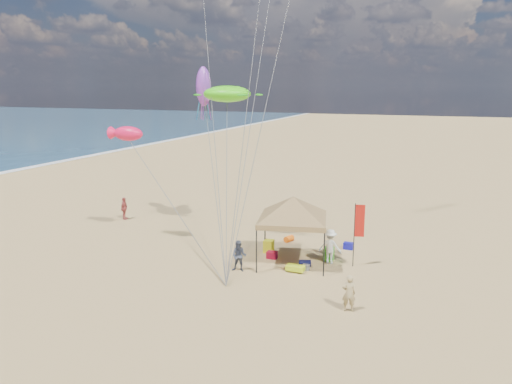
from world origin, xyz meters
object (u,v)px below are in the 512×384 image
Objects in this scene: feather_flag at (358,225)px; person_far_a at (124,208)px; canopy_tent at (293,199)px; cooler_blue at (348,246)px; person_near_c at (330,246)px; person_near_a at (349,293)px; person_near_b at (239,256)px; cooler_red at (272,255)px; beach_cart at (295,268)px; chair_yellow at (269,246)px; chair_green at (329,254)px.

person_far_a is (-16.52, 3.24, -1.43)m from feather_flag.
canopy_tent is 5.13m from cooler_blue.
canopy_tent reaches higher than person_far_a.
canopy_tent reaches higher than person_near_c.
person_far_a is (-15.15, 3.27, -0.13)m from person_near_c.
person_near_a is 19.08m from person_far_a.
person_near_b reaches higher than person_far_a.
canopy_tent is at bearing -11.22° from cooler_red.
beach_cart is at bearing -112.09° from cooler_blue.
cooler_blue is (-0.90, 2.57, -2.01)m from feather_flag.
person_near_b is 12.71m from person_far_a.
person_far_a reaches higher than cooler_red.
feather_flag is at bearing -4.78° from chair_yellow.
person_near_a reaches higher than beach_cart.
person_far_a is at bearing -13.24° from person_near_c.
chair_yellow is 7.87m from person_near_a.
cooler_blue is at bearing 54.48° from canopy_tent.
person_far_a is (-11.20, 6.01, -0.01)m from person_near_b.
canopy_tent is 11.98× the size of cooler_red.
beach_cart is 0.58× the size of person_near_a.
beach_cart is (-1.17, -2.19, -0.15)m from chair_green.
chair_yellow is at bearing -8.06° from person_near_c.
person_near_b reaches higher than chair_green.
feather_flag is 5.42m from person_near_a.
feather_flag is 4.74× the size of chair_yellow.
chair_yellow reaches higher than cooler_blue.
person_near_c is (1.32, 1.82, 0.71)m from beach_cart.
cooler_red is 2.22m from beach_cart.
person_near_c is at bearing 25.59° from person_near_b.
person_near_c is at bearing -115.14° from person_far_a.
person_near_c is at bearing 19.55° from canopy_tent.
person_far_a is at bearing 166.28° from chair_yellow.
person_near_c is (3.54, -0.43, 0.56)m from chair_yellow.
cooler_red is (-4.42, -0.44, -2.01)m from feather_flag.
person_near_a is (2.11, -5.55, 0.43)m from chair_green.
feather_flag is 4.74× the size of chair_green.
chair_green is at bearing -105.64° from cooler_blue.
person_near_b is (-2.10, -2.09, -2.62)m from canopy_tent.
canopy_tent is 1.95× the size of feather_flag.
person_near_c is at bearing -179.03° from feather_flag.
feather_flag is 2.12× the size of person_near_a.
beach_cart is at bearing 53.06° from person_near_c.
cooler_red is 0.34× the size of person_near_b.
person_near_a reaches higher than chair_yellow.
person_far_a reaches higher than chair_green.
cooler_blue is 0.34× the size of person_near_b.
person_near_c is (-0.48, -2.59, 0.72)m from cooler_blue.
chair_green is 0.39× the size of person_near_c.
person_near_a reaches higher than person_far_a.
cooler_blue is 0.35× the size of person_near_a.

